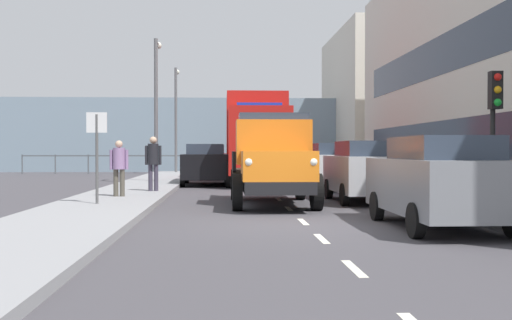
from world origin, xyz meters
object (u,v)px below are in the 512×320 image
car_white_kerbside_2 (332,166)px  car_black_oppositeside_0 (206,164)px  car_grey_kerbside_near (439,181)px  car_silver_kerbside_1 (367,170)px  street_sign (97,141)px  pedestrian_couple_a (119,164)px  traffic_light_near (495,108)px  lorry_cargo_red (256,136)px  car_red_oppositeside_1 (209,161)px  truck_vintage_orange (273,161)px  lamp_post_far (176,110)px  pedestrian_near_railing (153,159)px  lamp_post_promenade (156,96)px

car_white_kerbside_2 → car_black_oppositeside_0: (4.82, -3.16, 0.00)m
car_grey_kerbside_near → car_white_kerbside_2: 11.34m
car_silver_kerbside_1 → car_black_oppositeside_0: (4.82, -8.68, 0.00)m
street_sign → pedestrian_couple_a: bearing=-93.3°
traffic_light_near → street_sign: (9.60, -0.91, -0.79)m
car_silver_kerbside_1 → street_sign: 7.43m
car_grey_kerbside_near → pedestrian_couple_a: pedestrian_couple_a is taller
lorry_cargo_red → street_sign: (4.49, 11.19, -0.39)m
car_silver_kerbside_1 → street_sign: bearing=14.5°
lorry_cargo_red → car_red_oppositeside_1: bearing=-66.8°
truck_vintage_orange → pedestrian_couple_a: bearing=-19.4°
car_white_kerbside_2 → car_black_oppositeside_0: bearing=-33.2°
car_white_kerbside_2 → pedestrian_couple_a: (7.02, 5.02, 0.19)m
lorry_cargo_red → car_red_oppositeside_1: lorry_cargo_red is taller
car_silver_kerbside_1 → lamp_post_far: lamp_post_far is taller
car_red_oppositeside_1 → car_white_kerbside_2: bearing=118.6°
lorry_cargo_red → car_white_kerbside_2: bearing=125.0°
car_white_kerbside_2 → street_sign: size_ratio=1.71×
car_red_oppositeside_1 → car_black_oppositeside_0: bearing=90.0°
pedestrian_near_railing → lamp_post_far: size_ratio=0.28×
pedestrian_couple_a → street_sign: (0.14, 2.35, 0.60)m
traffic_light_near → street_sign: 9.68m
lamp_post_far → street_sign: size_ratio=2.78×
car_white_kerbside_2 → traffic_light_near: size_ratio=1.20×
car_white_kerbside_2 → car_black_oppositeside_0: 5.76m
lorry_cargo_red → pedestrian_near_railing: size_ratio=4.67×
car_white_kerbside_2 → lamp_post_far: size_ratio=0.61×
car_black_oppositeside_0 → street_sign: size_ratio=1.90×
lorry_cargo_red → car_silver_kerbside_1: lorry_cargo_red is taller
car_silver_kerbside_1 → car_black_oppositeside_0: 9.93m
pedestrian_near_railing → lamp_post_far: bearing=-87.9°
car_red_oppositeside_1 → pedestrian_couple_a: (2.21, 13.85, 0.19)m
lorry_cargo_red → traffic_light_near: bearing=112.9°
lamp_post_far → street_sign: 21.74m
lamp_post_promenade → car_grey_kerbside_near: bearing=114.4°
truck_vintage_orange → car_white_kerbside_2: 7.09m
pedestrian_couple_a → traffic_light_near: (-9.47, 3.26, 1.39)m
lorry_cargo_red → car_grey_kerbside_near: lorry_cargo_red is taller
car_black_oppositeside_0 → pedestrian_near_railing: pedestrian_near_railing is taller
truck_vintage_orange → car_grey_kerbside_near: 5.54m
traffic_light_near → lamp_post_promenade: bearing=-52.5°
car_black_oppositeside_0 → lamp_post_promenade: size_ratio=0.70×
pedestrian_near_railing → lamp_post_promenade: 7.27m
lamp_post_far → car_red_oppositeside_1: bearing=111.3°
lamp_post_promenade → street_sign: lamp_post_promenade is taller
lamp_post_promenade → car_black_oppositeside_0: bearing=158.8°
car_black_oppositeside_0 → pedestrian_couple_a: 8.47m
car_silver_kerbside_1 → traffic_light_near: traffic_light_near is taller
pedestrian_couple_a → truck_vintage_orange: bearing=160.6°
car_black_oppositeside_0 → car_red_oppositeside_1: bearing=-90.0°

